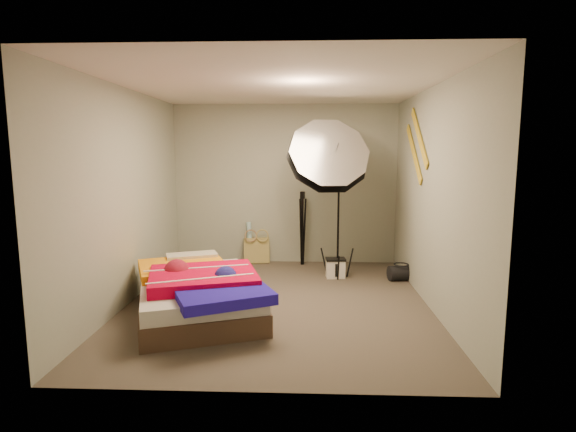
{
  "coord_description": "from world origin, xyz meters",
  "views": [
    {
      "loc": [
        0.33,
        -5.1,
        1.78
      ],
      "look_at": [
        0.1,
        0.6,
        0.95
      ],
      "focal_mm": 28.0,
      "sensor_mm": 36.0,
      "label": 1
    }
  ],
  "objects_px": {
    "photo_umbrella": "(327,159)",
    "bed": "(199,291)",
    "wrapping_roll": "(250,243)",
    "camera_case": "(335,269)",
    "camera_tripod": "(302,223)",
    "duffel_bag": "(401,273)",
    "tote_bag": "(257,250)"
  },
  "relations": [
    {
      "from": "tote_bag",
      "to": "wrapping_roll",
      "type": "xyz_separation_m",
      "value": [
        -0.11,
        0.0,
        0.13
      ]
    },
    {
      "from": "bed",
      "to": "photo_umbrella",
      "type": "relative_size",
      "value": 0.89
    },
    {
      "from": "wrapping_roll",
      "to": "camera_case",
      "type": "distance_m",
      "value": 1.55
    },
    {
      "from": "wrapping_roll",
      "to": "camera_case",
      "type": "relative_size",
      "value": 2.57
    },
    {
      "from": "camera_tripod",
      "to": "wrapping_roll",
      "type": "bearing_deg",
      "value": 174.28
    },
    {
      "from": "duffel_bag",
      "to": "camera_tripod",
      "type": "bearing_deg",
      "value": 138.95
    },
    {
      "from": "tote_bag",
      "to": "bed",
      "type": "height_order",
      "value": "bed"
    },
    {
      "from": "wrapping_roll",
      "to": "bed",
      "type": "distance_m",
      "value": 2.33
    },
    {
      "from": "bed",
      "to": "photo_umbrella",
      "type": "xyz_separation_m",
      "value": [
        1.45,
        1.36,
        1.42
      ]
    },
    {
      "from": "duffel_bag",
      "to": "photo_umbrella",
      "type": "distance_m",
      "value": 1.88
    },
    {
      "from": "camera_case",
      "to": "bed",
      "type": "bearing_deg",
      "value": -140.73
    },
    {
      "from": "tote_bag",
      "to": "photo_umbrella",
      "type": "bearing_deg",
      "value": -49.96
    },
    {
      "from": "camera_case",
      "to": "bed",
      "type": "relative_size",
      "value": 0.12
    },
    {
      "from": "camera_case",
      "to": "photo_umbrella",
      "type": "height_order",
      "value": "photo_umbrella"
    },
    {
      "from": "tote_bag",
      "to": "bed",
      "type": "xyz_separation_m",
      "value": [
        -0.38,
        -2.31,
        0.06
      ]
    },
    {
      "from": "photo_umbrella",
      "to": "camera_tripod",
      "type": "xyz_separation_m",
      "value": [
        -0.34,
        0.86,
        -1.01
      ]
    },
    {
      "from": "wrapping_roll",
      "to": "camera_tripod",
      "type": "bearing_deg",
      "value": -5.72
    },
    {
      "from": "photo_umbrella",
      "to": "camera_tripod",
      "type": "bearing_deg",
      "value": 111.24
    },
    {
      "from": "duffel_bag",
      "to": "camera_case",
      "type": "bearing_deg",
      "value": 162.91
    },
    {
      "from": "photo_umbrella",
      "to": "bed",
      "type": "bearing_deg",
      "value": -136.76
    },
    {
      "from": "tote_bag",
      "to": "duffel_bag",
      "type": "height_order",
      "value": "tote_bag"
    },
    {
      "from": "camera_tripod",
      "to": "photo_umbrella",
      "type": "bearing_deg",
      "value": -68.76
    },
    {
      "from": "camera_case",
      "to": "photo_umbrella",
      "type": "bearing_deg",
      "value": -137.92
    },
    {
      "from": "tote_bag",
      "to": "wrapping_roll",
      "type": "relative_size",
      "value": 0.61
    },
    {
      "from": "tote_bag",
      "to": "camera_tripod",
      "type": "bearing_deg",
      "value": -14.95
    },
    {
      "from": "camera_case",
      "to": "bed",
      "type": "height_order",
      "value": "bed"
    },
    {
      "from": "camera_case",
      "to": "wrapping_roll",
      "type": "bearing_deg",
      "value": 144.41
    },
    {
      "from": "wrapping_roll",
      "to": "photo_umbrella",
      "type": "height_order",
      "value": "photo_umbrella"
    },
    {
      "from": "wrapping_roll",
      "to": "duffel_bag",
      "type": "distance_m",
      "value": 2.4
    },
    {
      "from": "tote_bag",
      "to": "bed",
      "type": "relative_size",
      "value": 0.19
    },
    {
      "from": "photo_umbrella",
      "to": "duffel_bag",
      "type": "bearing_deg",
      "value": 1.88
    },
    {
      "from": "wrapping_roll",
      "to": "photo_umbrella",
      "type": "bearing_deg",
      "value": -38.89
    }
  ]
}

